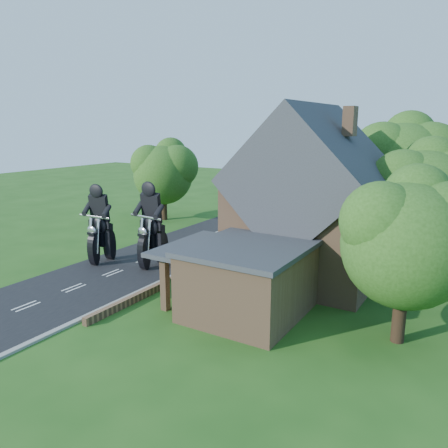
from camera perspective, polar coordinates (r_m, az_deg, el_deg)
The scene contains 19 objects.
ground at distance 28.18m, azimuth -14.32°, elevation -6.23°, with size 120.00×120.00×0.00m, color #1F4A15.
road at distance 28.18m, azimuth -14.32°, elevation -6.21°, with size 7.00×80.00×0.02m, color black.
kerb at distance 25.79m, azimuth -8.59°, elevation -7.62°, with size 0.30×80.00×0.12m, color gray.
garden_wall at distance 29.18m, azimuth -1.29°, elevation -4.74°, with size 0.30×22.00×0.40m, color #876245.
house at distance 26.36m, azimuth 11.28°, elevation 2.38°, with size 9.54×8.64×10.24m.
annex at distance 21.26m, azimuth 2.91°, elevation -7.11°, with size 7.05×5.94×3.44m.
tree_annex_side at distance 19.11m, azimuth 23.89°, elevation -1.35°, with size 5.64×5.20×7.48m.
tree_house_right at distance 27.40m, azimuth 25.49°, elevation 3.56°, with size 6.51×6.00×8.40m.
tree_behind_house at distance 35.02m, azimuth 23.03°, elevation 7.27°, with size 7.81×7.20×10.08m.
tree_behind_left at distance 37.38m, azimuth 14.01°, elevation 7.43°, with size 6.94×6.40×9.16m.
tree_far_road at distance 41.96m, azimuth -7.47°, elevation 7.03°, with size 6.08×5.60×7.84m.
shrub_a at distance 23.91m, azimuth -7.11°, elevation -7.99°, with size 0.90×0.90×1.10m, color #103415.
shrub_b at distance 25.78m, azimuth -3.64°, elevation -6.35°, with size 0.90×0.90×1.10m, color #103415.
shrub_c at distance 27.76m, azimuth -0.67°, elevation -4.91°, with size 0.90×0.90×1.10m, color #103415.
shrub_d at distance 31.93m, azimuth 4.11°, elevation -2.57°, with size 0.90×0.90×1.10m, color #103415.
shrub_e at distance 34.09m, azimuth 6.05°, elevation -1.61°, with size 0.90×0.90×1.10m, color #103415.
shrub_f at distance 36.30m, azimuth 7.76°, elevation -0.76°, with size 0.90×0.90×1.10m, color #103415.
motorcycle_lead at distance 28.60m, azimuth -9.24°, elevation -3.94°, with size 0.45×1.80×1.67m, color black, non-canonical shape.
motorcycle_follow at distance 30.24m, azimuth -15.64°, elevation -3.42°, with size 0.43×1.71×1.59m, color black, non-canonical shape.
Camera 1 is at (19.37, -18.38, 9.01)m, focal length 35.00 mm.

